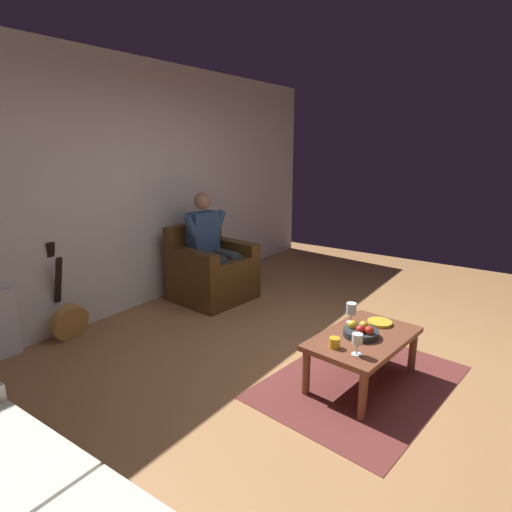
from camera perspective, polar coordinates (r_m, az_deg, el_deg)
ground_plane at (r=3.71m, az=13.10°, el=-14.60°), size 7.65×7.65×0.00m
wall_back at (r=4.88m, az=-16.20°, el=8.90°), size 6.78×0.06×2.70m
rug at (r=3.54m, az=13.86°, el=-16.06°), size 1.75×1.34×0.01m
armchair at (r=5.07m, az=-6.02°, el=-2.15°), size 0.89×0.85×0.89m
person_seated at (r=4.98m, az=-6.09°, el=1.70°), size 0.64×0.62×1.26m
coffee_table at (r=3.39m, az=14.20°, el=-11.28°), size 0.98×0.66×0.39m
guitar at (r=4.41m, az=-23.92°, el=-7.65°), size 0.35×0.30×0.93m
wine_glass_near at (r=3.03m, az=13.46°, el=-10.96°), size 0.07×0.07×0.16m
wine_glass_far at (r=3.53m, az=12.69°, el=-7.05°), size 0.08×0.08×0.17m
fruit_bowl at (r=3.34m, az=13.93°, el=-9.83°), size 0.27×0.27×0.11m
decorative_dish at (r=3.61m, az=16.29°, el=-8.59°), size 0.19×0.19×0.02m
candle_jar at (r=3.13m, az=10.52°, el=-11.39°), size 0.08×0.08×0.07m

